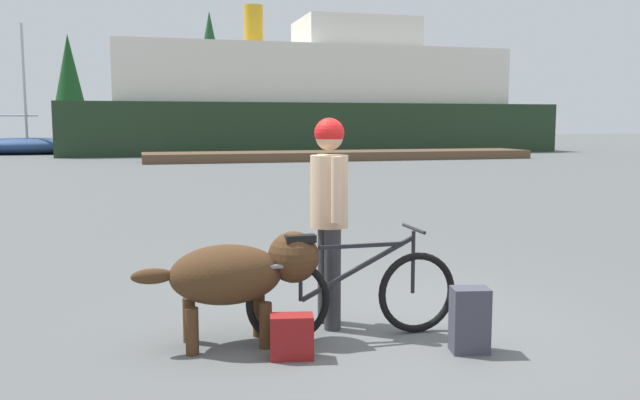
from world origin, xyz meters
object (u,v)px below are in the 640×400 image
at_px(bicycle, 352,293).
at_px(handbag_pannier, 292,337).
at_px(dog, 240,273).
at_px(sailboat_moored, 27,146).
at_px(person_cyclist, 329,201).
at_px(ferry_boat, 312,102).
at_px(backpack, 470,320).

xyz_separation_m(bicycle, handbag_pannier, (-0.58, -0.33, -0.21)).
distance_m(dog, sailboat_moored, 34.76).
xyz_separation_m(bicycle, person_cyclist, (-0.09, 0.37, 0.71)).
bearing_deg(handbag_pannier, ferry_boat, 75.36).
bearing_deg(backpack, person_cyclist, 133.06).
distance_m(backpack, handbag_pannier, 1.36).
height_order(person_cyclist, sailboat_moored, sailboat_moored).
bearing_deg(handbag_pannier, backpack, -9.15).
height_order(bicycle, backpack, bicycle).
height_order(dog, ferry_boat, ferry_boat).
distance_m(backpack, ferry_boat, 35.20).
distance_m(bicycle, ferry_boat, 34.83).
relative_size(bicycle, handbag_pannier, 5.38).
height_order(backpack, ferry_boat, ferry_boat).
bearing_deg(dog, sailboat_moored, 101.05).
height_order(person_cyclist, handbag_pannier, person_cyclist).
bearing_deg(handbag_pannier, bicycle, 29.86).
xyz_separation_m(person_cyclist, dog, (-0.80, -0.28, -0.51)).
bearing_deg(ferry_boat, handbag_pannier, -104.64).
bearing_deg(sailboat_moored, bicycle, -77.55).
distance_m(handbag_pannier, ferry_boat, 35.31).
bearing_deg(person_cyclist, backpack, -46.94).
bearing_deg(person_cyclist, handbag_pannier, -124.81).
xyz_separation_m(handbag_pannier, ferry_boat, (8.90, 34.06, 2.75)).
relative_size(bicycle, ferry_boat, 0.06).
height_order(dog, sailboat_moored, sailboat_moored).
height_order(bicycle, sailboat_moored, sailboat_moored).
height_order(person_cyclist, ferry_boat, ferry_boat).
distance_m(dog, ferry_boat, 34.95).
bearing_deg(person_cyclist, dog, -161.04).
relative_size(person_cyclist, handbag_pannier, 5.41).
xyz_separation_m(person_cyclist, sailboat_moored, (-7.46, 33.84, -0.61)).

